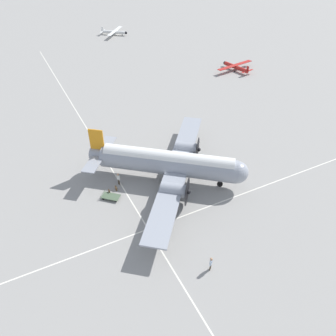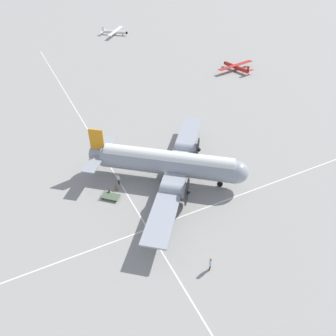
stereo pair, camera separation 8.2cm
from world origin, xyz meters
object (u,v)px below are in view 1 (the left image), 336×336
object	(u,v)px
crew_foreground	(211,263)
baggage_cart	(111,196)
suitcase_near_door	(109,192)
airliner_main	(172,163)
suitcase_upright_spare	(116,188)
light_aircraft_taxiing	(235,67)
light_aircraft_distant	(115,32)
passenger_boarding	(118,178)

from	to	relation	value
crew_foreground	baggage_cart	distance (m)	14.63
crew_foreground	suitcase_near_door	world-z (taller)	crew_foreground
airliner_main	suitcase_upright_spare	size ratio (longest dim) A/B	40.30
crew_foreground	airliner_main	bearing A→B (deg)	-142.30
crew_foreground	light_aircraft_taxiing	distance (m)	52.52
light_aircraft_distant	passenger_boarding	bearing A→B (deg)	-70.53
suitcase_near_door	light_aircraft_distant	size ratio (longest dim) A/B	0.07
passenger_boarding	baggage_cart	bearing A→B (deg)	-54.89
suitcase_upright_spare	light_aircraft_taxiing	bearing A→B (deg)	-54.68
light_aircraft_taxiing	light_aircraft_distant	bearing A→B (deg)	9.85
passenger_boarding	suitcase_near_door	xyz separation A→B (m)	(-1.13, 1.64, -0.77)
crew_foreground	passenger_boarding	world-z (taller)	passenger_boarding
passenger_boarding	light_aircraft_taxiing	xyz separation A→B (m)	(25.34, -36.19, -0.25)
airliner_main	light_aircraft_distant	world-z (taller)	airliner_main
airliner_main	light_aircraft_taxiing	xyz separation A→B (m)	(27.49, -29.94, -1.84)
suitcase_near_door	suitcase_upright_spare	bearing A→B (deg)	-70.25
airliner_main	crew_foreground	bearing A→B (deg)	-63.30
baggage_cart	light_aircraft_distant	world-z (taller)	light_aircraft_distant
suitcase_upright_spare	light_aircraft_taxiing	size ratio (longest dim) A/B	0.05
crew_foreground	light_aircraft_distant	world-z (taller)	light_aircraft_distant
airliner_main	light_aircraft_distant	bearing A→B (deg)	115.33
passenger_boarding	suitcase_upright_spare	distance (m)	1.31
light_aircraft_distant	light_aircraft_taxiing	bearing A→B (deg)	-31.18
suitcase_near_door	baggage_cart	size ratio (longest dim) A/B	0.26
crew_foreground	light_aircraft_taxiing	bearing A→B (deg)	-168.92
airliner_main	light_aircraft_taxiing	distance (m)	40.69
suitcase_near_door	airliner_main	bearing A→B (deg)	-97.42
crew_foreground	suitcase_near_door	distance (m)	15.38
suitcase_upright_spare	suitcase_near_door	bearing A→B (deg)	109.75
passenger_boarding	baggage_cart	world-z (taller)	passenger_boarding
crew_foreground	suitcase_upright_spare	bearing A→B (deg)	-115.07
suitcase_near_door	baggage_cart	bearing A→B (deg)	173.37
light_aircraft_distant	light_aircraft_taxiing	xyz separation A→B (m)	(-38.37, -14.19, -0.02)
baggage_cart	suitcase_upright_spare	bearing A→B (deg)	90.55
suitcase_upright_spare	crew_foreground	bearing A→B (deg)	-164.85
crew_foreground	passenger_boarding	size ratio (longest dim) A/B	0.95
airliner_main	crew_foreground	xyz separation A→B (m)	(-13.50, 2.89, -1.64)
passenger_boarding	suitcase_near_door	world-z (taller)	passenger_boarding
passenger_boarding	suitcase_near_door	size ratio (longest dim) A/B	2.81
airliner_main	suitcase_near_door	size ratio (longest dim) A/B	34.87
crew_foreground	baggage_cart	xyz separation A→B (m)	(13.70, 5.09, -0.73)
crew_foreground	light_aircraft_distant	distance (m)	81.52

